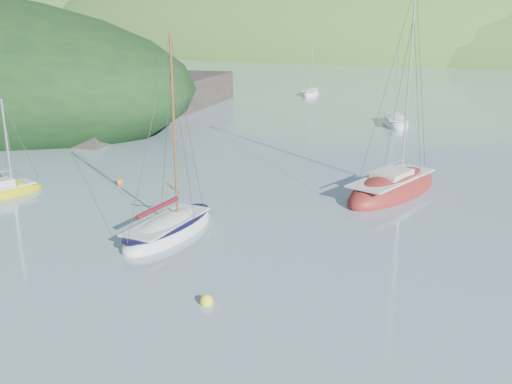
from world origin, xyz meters
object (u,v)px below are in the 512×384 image
at_px(distant_sloop_c, 310,94).
at_px(sloop_red, 392,190).
at_px(distant_sloop_a, 395,123).
at_px(daysailer_white, 169,229).
at_px(sailboat_yellow, 4,193).

bearing_deg(distant_sloop_c, sloop_red, -75.49).
bearing_deg(sloop_red, distant_sloop_a, 117.79).
bearing_deg(distant_sloop_c, daysailer_white, -88.80).
bearing_deg(sailboat_yellow, daysailer_white, 13.32).
distance_m(daysailer_white, distant_sloop_c, 55.39).
distance_m(sloop_red, sailboat_yellow, 23.59).
relative_size(daysailer_white, distant_sloop_c, 1.14).
distance_m(distant_sloop_a, distant_sloop_c, 24.41).
relative_size(sloop_red, distant_sloop_c, 1.47).
height_order(daysailer_white, distant_sloop_a, daysailer_white).
relative_size(sailboat_yellow, distant_sloop_c, 0.70).
xyz_separation_m(sloop_red, distant_sloop_c, (-22.06, 41.81, -0.08)).
distance_m(sailboat_yellow, distant_sloop_a, 37.96).
bearing_deg(daysailer_white, sailboat_yellow, 175.64).
bearing_deg(distant_sloop_a, sloop_red, -96.84).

